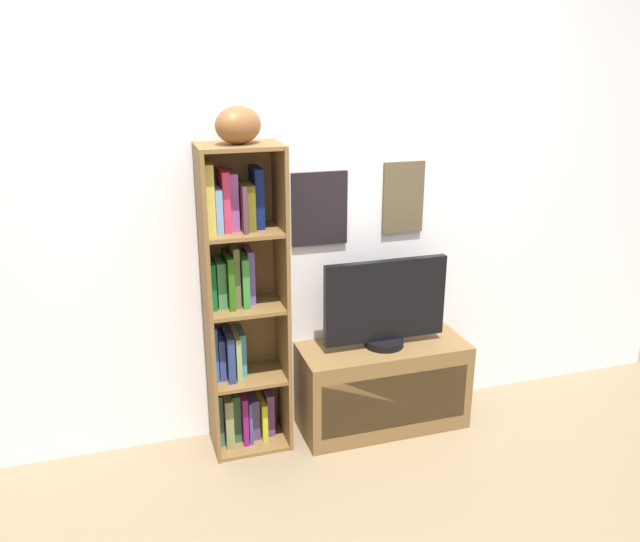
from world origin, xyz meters
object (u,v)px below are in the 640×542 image
(tv_stand, at_px, (383,385))
(television, at_px, (385,305))
(bookshelf, at_px, (239,308))
(football, at_px, (238,125))

(tv_stand, height_order, television, television)
(tv_stand, bearing_deg, bookshelf, 174.09)
(football, height_order, tv_stand, football)
(bookshelf, xyz_separation_m, television, (0.79, -0.08, -0.05))
(bookshelf, distance_m, football, 0.93)
(tv_stand, distance_m, television, 0.50)
(bookshelf, xyz_separation_m, tv_stand, (0.79, -0.08, -0.54))
(bookshelf, bearing_deg, television, -5.83)
(football, distance_m, tv_stand, 1.66)
(bookshelf, relative_size, football, 6.79)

